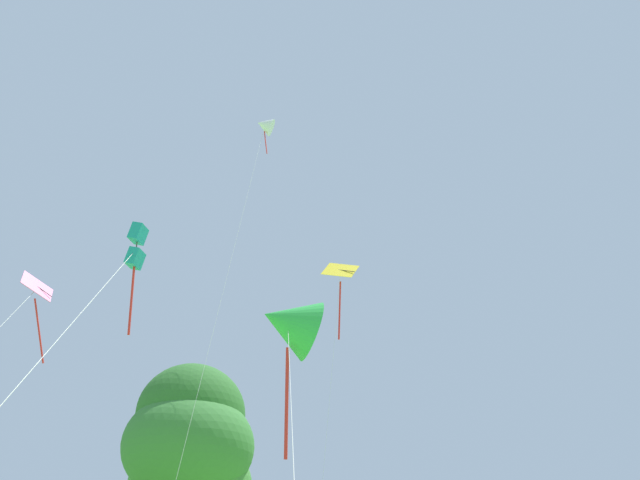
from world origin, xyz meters
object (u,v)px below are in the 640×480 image
kite_pink_low (29,306)px  kite_teal_box (134,251)px  tree_right_cluster (190,449)px  kite_green_small (288,323)px  kite_white_distant (264,126)px  kite_yellow_diamond (340,289)px

kite_pink_low → kite_teal_box: size_ratio=1.18×
tree_right_cluster → kite_pink_low: bearing=-88.8°
kite_green_small → tree_right_cluster: tree_right_cluster is taller
kite_pink_low → kite_green_small: 7.15m
kite_pink_low → kite_white_distant: size_ratio=0.36×
kite_pink_low → kite_teal_box: kite_pink_low is taller
kite_yellow_diamond → kite_white_distant: 11.00m
kite_green_small → kite_pink_low: bearing=179.7°
kite_pink_low → kite_yellow_diamond: 26.54m
kite_yellow_diamond → kite_green_small: kite_yellow_diamond is taller
kite_yellow_diamond → kite_green_small: 26.92m
kite_white_distant → kite_pink_low: bearing=-92.9°
kite_yellow_diamond → tree_right_cluster: (-3.95, -12.30, -11.39)m
kite_white_distant → kite_teal_box: 27.82m
kite_white_distant → kite_green_small: kite_white_distant is taller
kite_yellow_diamond → kite_teal_box: 30.40m
tree_right_cluster → kite_teal_box: bearing=-71.9°
kite_pink_low → kite_white_distant: 24.00m
kite_pink_low → kite_yellow_diamond: size_ratio=0.47×
kite_green_small → kite_white_distant: bearing=110.2°
kite_pink_low → kite_teal_box: (5.06, -4.08, -0.77)m
kite_green_small → kite_teal_box: (-2.01, -4.04, 0.26)m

